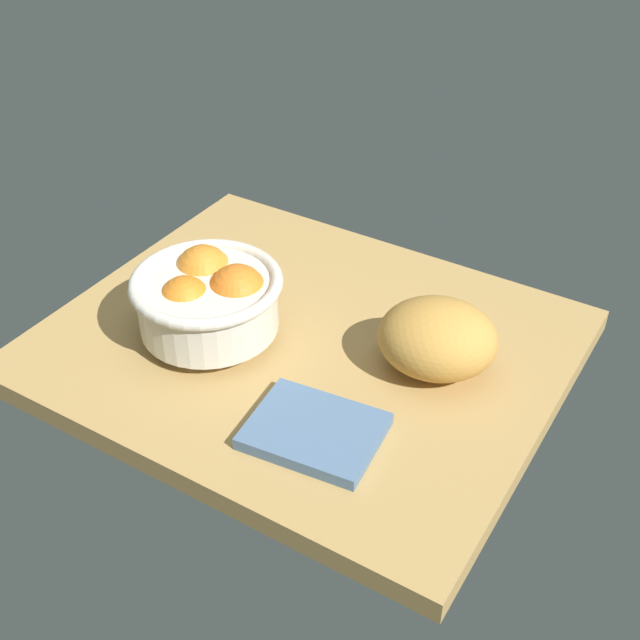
{
  "coord_description": "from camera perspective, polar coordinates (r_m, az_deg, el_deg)",
  "views": [
    {
      "loc": [
        47.0,
        -72.61,
        67.89
      ],
      "look_at": [
        3.07,
        -1.01,
        5.0
      ],
      "focal_mm": 46.54,
      "sensor_mm": 36.0,
      "label": 1
    }
  ],
  "objects": [
    {
      "name": "ground_plane",
      "position": [
        1.11,
        -1.08,
        -1.93
      ],
      "size": [
        65.54,
        54.78,
        3.0
      ],
      "primitive_type": "cube",
      "color": "tan"
    },
    {
      "name": "fruit_bowl",
      "position": [
        1.08,
        -7.64,
        1.57
      ],
      "size": [
        19.75,
        19.75,
        10.68
      ],
      "color": "silver",
      "rests_on": "ground"
    },
    {
      "name": "napkin_folded",
      "position": [
        0.96,
        -0.38,
        -7.65
      ],
      "size": [
        16.08,
        13.27,
        1.58
      ],
      "primitive_type": "cube",
      "rotation": [
        0.0,
        0.0,
        0.11
      ],
      "color": "slate",
      "rests_on": "ground"
    },
    {
      "name": "bread_loaf",
      "position": [
        1.04,
        8.08,
        -1.25
      ],
      "size": [
        18.32,
        17.15,
        9.36
      ],
      "primitive_type": "ellipsoid",
      "rotation": [
        0.0,
        0.0,
        0.33
      ],
      "color": "#C78E3E",
      "rests_on": "ground"
    }
  ]
}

